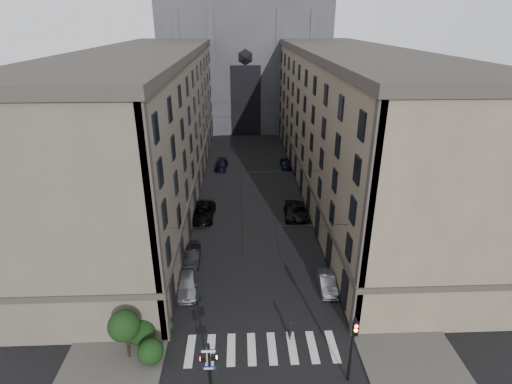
{
  "coord_description": "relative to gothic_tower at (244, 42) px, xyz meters",
  "views": [
    {
      "loc": [
        -1.37,
        -17.27,
        22.21
      ],
      "look_at": [
        -0.14,
        11.89,
        9.57
      ],
      "focal_mm": 28.0,
      "sensor_mm": 36.0,
      "label": 1
    }
  ],
  "objects": [
    {
      "name": "building_right",
      "position": [
        13.44,
        -38.96,
        -8.45
      ],
      "size": [
        13.6,
        60.6,
        18.85
      ],
      "color": "brown",
      "rests_on": "ground"
    },
    {
      "name": "gothic_tower",
      "position": [
        0.0,
        0.0,
        0.0
      ],
      "size": [
        35.0,
        23.0,
        58.0
      ],
      "color": "#2D2D33",
      "rests_on": "ground"
    },
    {
      "name": "pedestrian",
      "position": [
        2.2,
        -68.96,
        -17.01
      ],
      "size": [
        0.4,
        0.59,
        1.57
      ],
      "primitive_type": "imported",
      "rotation": [
        0.0,
        0.0,
        1.54
      ],
      "color": "black",
      "rests_on": "ground"
    },
    {
      "name": "car_right_midnear",
      "position": [
        5.55,
        -48.63,
        -17.1
      ],
      "size": [
        2.61,
        5.15,
        1.4
      ],
      "primitive_type": "imported",
      "rotation": [
        0.0,
        0.0,
        0.06
      ],
      "color": "black",
      "rests_on": "ground"
    },
    {
      "name": "car_right_far",
      "position": [
        6.05,
        -31.21,
        -17.11
      ],
      "size": [
        1.69,
        4.07,
        1.38
      ],
      "primitive_type": "imported",
      "rotation": [
        0.0,
        0.0,
        0.02
      ],
      "color": "black",
      "rests_on": "ground"
    },
    {
      "name": "shrub_cluster",
      "position": [
        -8.72,
        -69.95,
        -16.0
      ],
      "size": [
        3.9,
        4.4,
        3.9
      ],
      "color": "black",
      "rests_on": "sidewalk_left"
    },
    {
      "name": "zebra_crossing",
      "position": [
        0.0,
        -69.96,
        -17.79
      ],
      "size": [
        11.0,
        3.2,
        0.01
      ],
      "primitive_type": "cube",
      "color": "beige",
      "rests_on": "ground"
    },
    {
      "name": "car_left_midfar",
      "position": [
        -5.99,
        -48.82,
        -16.99
      ],
      "size": [
        2.97,
        5.96,
        1.62
      ],
      "primitive_type": "imported",
      "rotation": [
        0.0,
        0.0,
        -0.05
      ],
      "color": "black",
      "rests_on": "ground"
    },
    {
      "name": "car_right_midfar",
      "position": [
        4.84,
        -48.92,
        -17.14
      ],
      "size": [
        2.01,
        4.59,
        1.31
      ],
      "primitive_type": "imported",
      "rotation": [
        0.0,
        0.0,
        -0.04
      ],
      "color": "black",
      "rests_on": "ground"
    },
    {
      "name": "tram_wires",
      "position": [
        0.0,
        -39.33,
        -10.55
      ],
      "size": [
        14.0,
        60.0,
        0.43
      ],
      "color": "black",
      "rests_on": "ground"
    },
    {
      "name": "building_left",
      "position": [
        -13.44,
        -38.96,
        -8.45
      ],
      "size": [
        13.6,
        60.6,
        18.85
      ],
      "color": "#534B3F",
      "rests_on": "ground"
    },
    {
      "name": "sidewalk_right",
      "position": [
        10.5,
        -38.96,
        -17.72
      ],
      "size": [
        7.0,
        80.0,
        0.15
      ],
      "primitive_type": "cube",
      "color": "#383533",
      "rests_on": "ground"
    },
    {
      "name": "car_right_near",
      "position": [
        6.2,
        -63.12,
        -17.14
      ],
      "size": [
        1.5,
        4.01,
        1.31
      ],
      "primitive_type": "imported",
      "rotation": [
        0.0,
        0.0,
        -0.03
      ],
      "color": "gray",
      "rests_on": "ground"
    },
    {
      "name": "car_left_near",
      "position": [
        -6.2,
        -62.87,
        -17.01
      ],
      "size": [
        2.23,
        4.75,
        1.57
      ],
      "primitive_type": "imported",
      "rotation": [
        0.0,
        0.0,
        0.08
      ],
      "color": "gray",
      "rests_on": "ground"
    },
    {
      "name": "car_left_midnear",
      "position": [
        -6.2,
        -58.39,
        -17.14
      ],
      "size": [
        1.47,
        4.02,
        1.32
      ],
      "primitive_type": "imported",
      "rotation": [
        0.0,
        0.0,
        0.02
      ],
      "color": "black",
      "rests_on": "ground"
    },
    {
      "name": "traffic_light_right",
      "position": [
        5.6,
        -73.04,
        -14.51
      ],
      "size": [
        0.34,
        0.5,
        5.2
      ],
      "color": "black",
      "rests_on": "ground"
    },
    {
      "name": "car_left_far",
      "position": [
        -4.36,
        -31.4,
        -17.16
      ],
      "size": [
        2.18,
        4.55,
        1.28
      ],
      "primitive_type": "imported",
      "rotation": [
        0.0,
        0.0,
        -0.09
      ],
      "color": "black",
      "rests_on": "ground"
    },
    {
      "name": "sidewalk_left",
      "position": [
        -10.5,
        -38.96,
        -17.72
      ],
      "size": [
        7.0,
        80.0,
        0.15
      ],
      "primitive_type": "cube",
      "color": "#383533",
      "rests_on": "ground"
    },
    {
      "name": "pedestrian_signal_left",
      "position": [
        -3.51,
        -73.46,
        -15.48
      ],
      "size": [
        1.02,
        0.38,
        4.0
      ],
      "color": "black",
      "rests_on": "ground"
    }
  ]
}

